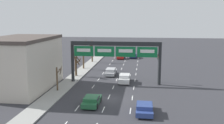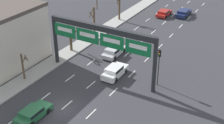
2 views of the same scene
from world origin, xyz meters
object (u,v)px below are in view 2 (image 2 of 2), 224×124
Objects in this scene: car_navy at (184,13)px; tree_bare_second at (71,37)px; tree_bare_third at (119,5)px; car_red at (164,13)px; car_silver at (114,51)px; sign_gantry at (101,38)px; tree_bare_closest at (94,19)px; car_green at (33,113)px; car_white at (115,71)px; tree_bare_furthest at (23,65)px; traffic_light_near_gantry at (159,60)px.

car_navy is 1.08× the size of tree_bare_second.
car_red is at bearing 44.07° from tree_bare_third.
sign_gantry is at bearing -75.84° from car_silver.
tree_bare_closest is at bearing -114.39° from car_red.
car_white is at bearing 74.67° from car_green.
car_red is at bearing -149.93° from car_navy.
tree_bare_closest is at bearing -120.98° from car_navy.
tree_bare_third reaches higher than car_green.
sign_gantry reaches higher than tree_bare_closest.
car_red is 0.97× the size of tree_bare_second.
car_silver is (-1.55, 6.14, -4.83)m from sign_gantry.
tree_bare_closest is (-8.24, 11.18, -2.59)m from sign_gantry.
tree_bare_furthest is at bearing -91.05° from tree_bare_second.
traffic_light_near_gantry is at bearing -49.48° from tree_bare_third.
tree_bare_furthest is at bearing -90.04° from tree_bare_third.
car_green is 1.14× the size of tree_bare_furthest.
tree_bare_closest reaches higher than tree_bare_third.
tree_bare_third is (-9.99, -8.36, 2.33)m from car_navy.
tree_bare_second is (0.30, -7.01, -0.59)m from tree_bare_closest.
tree_bare_furthest is (-10.01, -33.73, 1.48)m from car_navy.
tree_bare_third is at bearing 117.16° from car_white.
car_silver is at bearing -90.23° from car_red.
traffic_light_near_gantry reaches higher than car_red.
tree_bare_third is at bearing 89.96° from tree_bare_furthest.
tree_bare_closest is 1.19× the size of tree_bare_third.
tree_bare_furthest is (-6.40, 5.51, 1.51)m from car_green.
car_navy is 27.23m from car_white.
sign_gantry is 28.54m from car_navy.
car_green is 15.96m from traffic_light_near_gantry.
car_white is 1.18× the size of tree_bare_furthest.
car_white is at bearing -83.12° from car_red.
car_green is at bearing -124.92° from traffic_light_near_gantry.
car_silver is at bearing 60.96° from tree_bare_furthest.
sign_gantry reaches higher than car_green.
tree_bare_closest reaches higher than car_silver.
traffic_light_near_gantry is (5.38, -26.36, 2.79)m from car_navy.
car_red is (-3.37, -1.95, -0.04)m from car_navy.
car_green is 0.97× the size of car_white.
car_silver is at bearing -98.94° from car_navy.
tree_bare_third reaches higher than tree_bare_furthest.
sign_gantry reaches higher than car_navy.
traffic_light_near_gantry is 15.46m from tree_bare_second.
car_red is at bearing 89.77° from car_silver.
car_silver is 19.96m from car_red.
tree_bare_closest is at bearing 90.42° from tree_bare_furthest.
traffic_light_near_gantry is 18.19m from tree_bare_closest.
car_red is at bearing 65.61° from tree_bare_closest.
car_green is (-0.24, -37.29, 0.01)m from car_red.
car_white reaches higher than car_navy.
traffic_light_near_gantry is at bearing -26.70° from car_silver.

